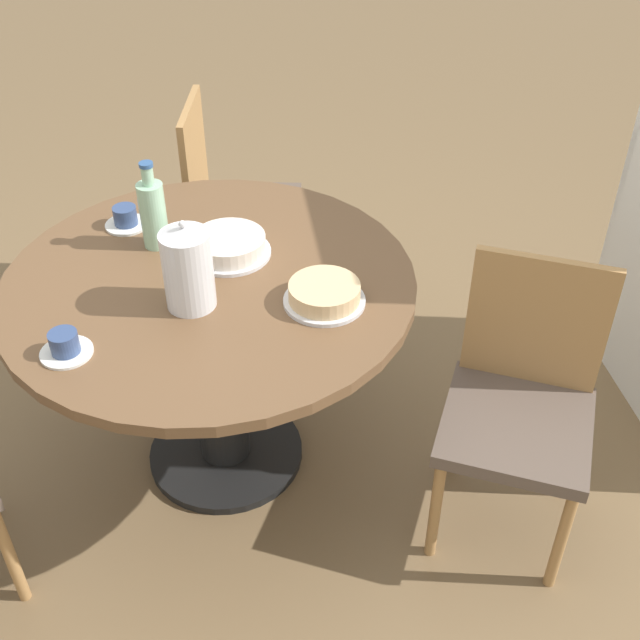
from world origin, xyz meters
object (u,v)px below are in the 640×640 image
chair_a (521,401)px  cup_a (126,218)px  cake_main (229,246)px  cake_second (324,294)px  chair_b (232,201)px  water_bottle (153,213)px  coffee_pot (188,268)px  cup_b (65,346)px

chair_a → cup_a: (-0.68, -1.12, 0.30)m
cake_main → cup_a: 0.38m
cake_second → cake_main: bearing=-138.5°
chair_b → water_bottle: 0.86m
coffee_pot → cup_b: bearing=-62.1°
chair_b → cup_a: (0.60, -0.35, 0.30)m
chair_b → cake_second: chair_b is taller
chair_a → cake_main: (-0.47, -0.80, 0.31)m
chair_b → coffee_pot: bearing=-178.1°
chair_b → cake_main: (0.81, -0.03, 0.31)m
water_bottle → cup_b: bearing=-24.0°
chair_a → water_bottle: bearing=177.1°
chair_a → coffee_pot: 1.03m
cup_b → cup_a: bearing=169.0°
cake_second → water_bottle: bearing=-128.2°
cup_a → water_bottle: bearing=38.3°
cup_a → cake_main: bearing=56.3°
cup_a → coffee_pot: bearing=24.2°
cake_main → cup_b: 0.60m
coffee_pot → cup_a: bearing=-155.8°
cup_a → cake_second: bearing=49.0°
chair_b → cake_main: bearing=-172.3°
coffee_pot → cake_second: coffee_pot is taller
coffee_pot → cake_second: bearing=83.1°
cake_second → cup_a: 0.75m
chair_b → cake_second: size_ratio=3.83×
cup_a → cup_b: (0.62, -0.12, 0.00)m
chair_a → cake_second: bearing=-172.9°
chair_b → water_bottle: (0.73, -0.25, 0.39)m
coffee_pot → cup_b: (0.17, -0.32, -0.10)m
chair_a → chair_b: same height
cake_main → cup_a: (-0.21, -0.32, -0.00)m
water_bottle → cup_b: 0.55m
water_bottle → cup_a: (-0.13, -0.10, -0.09)m
cake_main → cake_second: 0.38m
chair_b → coffee_pot: size_ratio=3.28×
coffee_pot → cup_b: 0.38m
chair_a → chair_b: 1.49m
chair_b → cup_a: 0.75m
cup_b → cake_second: bearing=100.4°
cup_a → cup_b: 0.63m
coffee_pot → cup_a: 0.50m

